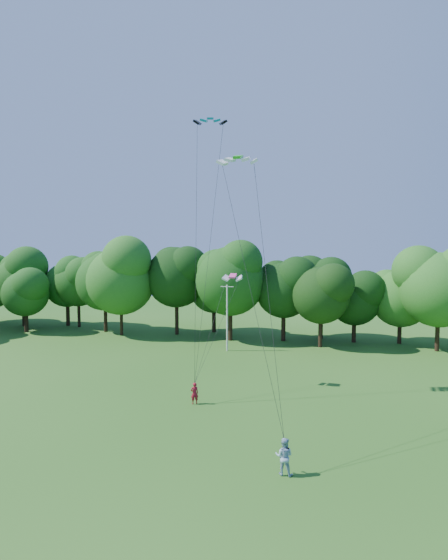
# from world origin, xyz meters

# --- Properties ---
(ground) EXTENTS (160.00, 160.00, 0.00)m
(ground) POSITION_xyz_m (0.00, 0.00, 0.00)
(ground) COLOR #265C19
(ground) RESTS_ON ground
(utility_pole) EXTENTS (1.49, 0.20, 7.44)m
(utility_pole) POSITION_xyz_m (-2.41, 28.29, 3.85)
(utility_pole) COLOR silver
(utility_pole) RESTS_ON ground
(kite_flyer_left) EXTENTS (0.70, 0.62, 1.61)m
(kite_flyer_left) POSITION_xyz_m (-1.17, 11.26, 0.81)
(kite_flyer_left) COLOR maroon
(kite_flyer_left) RESTS_ON ground
(kite_flyer_right) EXTENTS (0.99, 0.81, 1.90)m
(kite_flyer_right) POSITION_xyz_m (6.14, 2.54, 0.95)
(kite_flyer_right) COLOR #92B0CB
(kite_flyer_right) RESTS_ON ground
(kite_teal) EXTENTS (2.71, 1.68, 0.48)m
(kite_teal) POSITION_xyz_m (-0.77, 14.53, 21.53)
(kite_teal) COLOR #0584A2
(kite_teal) RESTS_ON ground
(kite_green) EXTENTS (2.46, 1.16, 0.44)m
(kite_green) POSITION_xyz_m (2.79, 7.47, 17.01)
(kite_green) COLOR green
(kite_green) RESTS_ON ground
(kite_pink) EXTENTS (1.67, 0.84, 0.39)m
(kite_pink) POSITION_xyz_m (0.67, 16.27, 9.22)
(kite_pink) COLOR #F2439C
(kite_pink) RESTS_ON ground
(tree_back_west) EXTENTS (7.24, 7.24, 10.53)m
(tree_back_west) POSITION_xyz_m (-29.07, 38.91, 6.57)
(tree_back_west) COLOR #322314
(tree_back_west) RESTS_ON ground
(tree_back_center) EXTENTS (7.26, 7.26, 10.56)m
(tree_back_center) POSITION_xyz_m (7.79, 32.56, 6.60)
(tree_back_center) COLOR #321F13
(tree_back_center) RESTS_ON ground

